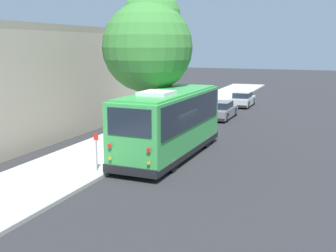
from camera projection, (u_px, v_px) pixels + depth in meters
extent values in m
plane|color=#28282B|center=(168.00, 161.00, 20.59)|extent=(160.00, 160.00, 0.00)
cube|color=#B2AFA8|center=(101.00, 152.00, 21.94)|extent=(80.00, 4.18, 0.15)
cube|color=#9D9A94|center=(138.00, 156.00, 21.16)|extent=(80.00, 0.14, 0.15)
cube|color=green|center=(170.00, 123.00, 21.05)|extent=(8.55, 2.70, 2.97)
cube|color=black|center=(170.00, 149.00, 21.30)|extent=(8.59, 2.75, 0.28)
cube|color=black|center=(170.00, 110.00, 20.92)|extent=(7.86, 2.77, 1.43)
cube|color=black|center=(198.00, 100.00, 24.78)|extent=(0.08, 2.19, 1.50)
cube|color=black|center=(129.00, 122.00, 17.05)|extent=(0.08, 2.01, 1.14)
cube|color=black|center=(198.00, 88.00, 24.65)|extent=(0.08, 1.80, 0.22)
cube|color=green|center=(170.00, 93.00, 20.75)|extent=(8.02, 2.45, 0.10)
cube|color=silver|center=(157.00, 93.00, 19.36)|extent=(1.59, 1.45, 0.20)
cube|color=black|center=(197.00, 132.00, 25.17)|extent=(0.16, 2.52, 0.36)
cube|color=black|center=(130.00, 171.00, 17.42)|extent=(0.16, 2.52, 0.36)
cylinder|color=red|center=(110.00, 146.00, 17.53)|extent=(0.03, 0.18, 0.18)
cylinder|color=orange|center=(110.00, 158.00, 17.64)|extent=(0.03, 0.14, 0.14)
cylinder|color=red|center=(149.00, 150.00, 16.84)|extent=(0.03, 0.18, 0.18)
cylinder|color=orange|center=(149.00, 163.00, 16.95)|extent=(0.03, 0.14, 0.14)
cube|color=white|center=(184.00, 128.00, 25.50)|extent=(0.05, 0.32, 0.18)
cube|color=white|center=(211.00, 130.00, 24.86)|extent=(0.05, 0.32, 0.18)
cube|color=black|center=(174.00, 94.00, 25.01)|extent=(0.06, 0.10, 0.24)
cylinder|color=black|center=(169.00, 136.00, 23.98)|extent=(0.91, 0.32, 0.90)
cylinder|color=slate|center=(169.00, 136.00, 23.98)|extent=(0.41, 0.33, 0.41)
cylinder|color=black|center=(206.00, 140.00, 23.14)|extent=(0.91, 0.32, 0.90)
cylinder|color=slate|center=(206.00, 140.00, 23.14)|extent=(0.41, 0.33, 0.41)
cylinder|color=black|center=(128.00, 157.00, 19.56)|extent=(0.91, 0.32, 0.90)
cylinder|color=slate|center=(128.00, 157.00, 19.56)|extent=(0.41, 0.33, 0.41)
cylinder|color=black|center=(172.00, 162.00, 18.72)|extent=(0.91, 0.32, 0.90)
cylinder|color=slate|center=(172.00, 162.00, 18.72)|extent=(0.41, 0.33, 0.41)
cube|color=slate|center=(221.00, 112.00, 32.26)|extent=(4.28, 1.65, 0.66)
cube|color=black|center=(221.00, 105.00, 32.05)|extent=(2.03, 1.42, 0.48)
cube|color=slate|center=(221.00, 102.00, 32.00)|extent=(1.95, 1.39, 0.05)
cube|color=black|center=(228.00, 111.00, 34.28)|extent=(0.08, 1.59, 0.20)
cube|color=black|center=(214.00, 120.00, 30.33)|extent=(0.08, 1.59, 0.20)
cylinder|color=black|center=(217.00, 111.00, 33.79)|extent=(0.68, 0.20, 0.68)
cylinder|color=slate|center=(217.00, 111.00, 33.79)|extent=(0.30, 0.22, 0.30)
cylinder|color=black|center=(235.00, 112.00, 33.25)|extent=(0.68, 0.20, 0.68)
cylinder|color=slate|center=(235.00, 112.00, 33.25)|extent=(0.30, 0.22, 0.30)
cylinder|color=black|center=(207.00, 116.00, 31.33)|extent=(0.68, 0.20, 0.68)
cylinder|color=slate|center=(207.00, 116.00, 31.33)|extent=(0.30, 0.22, 0.30)
cylinder|color=black|center=(227.00, 117.00, 30.79)|extent=(0.68, 0.20, 0.68)
cylinder|color=slate|center=(227.00, 117.00, 30.79)|extent=(0.30, 0.22, 0.30)
cube|color=#A8AAAF|center=(242.00, 101.00, 38.59)|extent=(3.99, 1.70, 0.65)
cube|color=black|center=(242.00, 95.00, 38.39)|extent=(1.89, 1.47, 0.48)
cube|color=#A8AAAF|center=(243.00, 92.00, 38.34)|extent=(1.82, 1.43, 0.05)
cube|color=black|center=(247.00, 101.00, 40.48)|extent=(0.08, 1.65, 0.20)
cube|color=black|center=(238.00, 106.00, 36.79)|extent=(0.08, 1.65, 0.20)
cylinder|color=black|center=(237.00, 101.00, 40.05)|extent=(0.67, 0.20, 0.67)
cylinder|color=slate|center=(237.00, 101.00, 40.05)|extent=(0.30, 0.22, 0.30)
cylinder|color=black|center=(253.00, 101.00, 39.49)|extent=(0.67, 0.20, 0.67)
cylinder|color=slate|center=(253.00, 101.00, 39.49)|extent=(0.30, 0.22, 0.30)
cylinder|color=black|center=(231.00, 104.00, 37.75)|extent=(0.67, 0.20, 0.67)
cylinder|color=slate|center=(231.00, 104.00, 37.75)|extent=(0.30, 0.22, 0.30)
cylinder|color=black|center=(248.00, 105.00, 37.19)|extent=(0.67, 0.20, 0.67)
cylinder|color=slate|center=(248.00, 105.00, 37.19)|extent=(0.30, 0.22, 0.30)
cylinder|color=brown|center=(148.00, 110.00, 23.89)|extent=(0.49, 0.49, 3.54)
sphere|color=#387A33|center=(147.00, 47.00, 23.21)|extent=(5.00, 5.00, 5.00)
sphere|color=#3C8437|center=(152.00, 18.00, 23.47)|extent=(3.25, 3.25, 3.25)
cylinder|color=gray|center=(97.00, 155.00, 18.37)|extent=(0.06, 0.06, 1.37)
cube|color=red|center=(96.00, 137.00, 18.21)|extent=(0.02, 0.22, 0.28)
cylinder|color=gray|center=(113.00, 147.00, 19.74)|extent=(0.06, 0.06, 1.40)
cube|color=red|center=(113.00, 130.00, 19.58)|extent=(0.02, 0.22, 0.28)
cylinder|color=red|center=(184.00, 121.00, 28.67)|extent=(0.22, 0.22, 0.65)
sphere|color=red|center=(184.00, 115.00, 28.60)|extent=(0.20, 0.20, 0.20)
cube|color=tan|center=(62.00, 78.00, 30.61)|extent=(23.20, 7.70, 6.32)
cube|color=gray|center=(105.00, 31.00, 28.63)|extent=(23.20, 0.30, 0.40)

